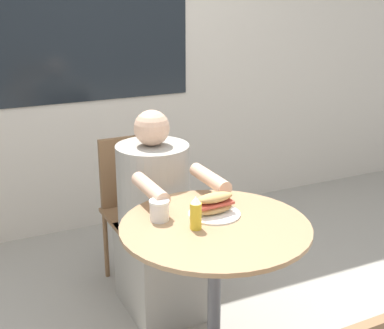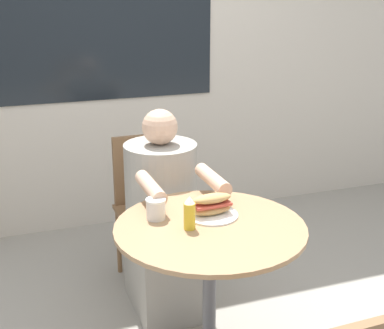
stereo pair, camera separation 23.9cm
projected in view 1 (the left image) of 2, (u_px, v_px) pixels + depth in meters
The scene contains 7 objects.
storefront_wall at pixel (89, 33), 3.62m from camera, with size 8.00×0.09×2.80m.
cafe_table at pixel (215, 265), 2.32m from camera, with size 0.82×0.82×0.74m.
diner_chair at pixel (134, 197), 3.14m from camera, with size 0.38×0.38×0.87m.
seated_diner at pixel (157, 228), 2.86m from camera, with size 0.39×0.69×1.11m.
sandwich_on_plate at pixel (214, 206), 2.35m from camera, with size 0.23×0.23×0.10m.
drink_cup at pixel (159, 210), 2.29m from camera, with size 0.09×0.09×0.09m.
condiment_bottle at pixel (196, 213), 2.20m from camera, with size 0.05×0.05×0.15m.
Camera 1 is at (-0.98, -1.82, 1.70)m, focal length 50.00 mm.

